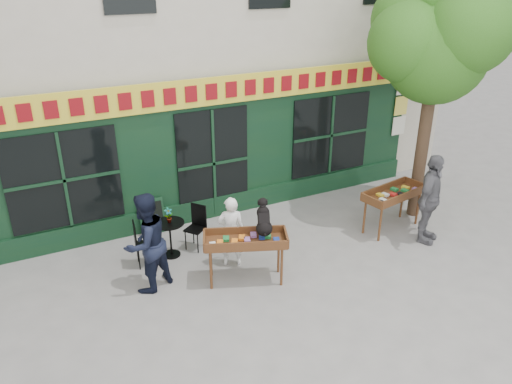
# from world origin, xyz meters

# --- Properties ---
(ground) EXTENTS (80.00, 80.00, 0.00)m
(ground) POSITION_xyz_m (0.00, 0.00, 0.00)
(ground) COLOR slate
(ground) RESTS_ON ground
(street_tree) EXTENTS (3.05, 2.90, 5.60)m
(street_tree) POSITION_xyz_m (4.34, 0.36, 4.11)
(street_tree) COLOR #382619
(street_tree) RESTS_ON ground
(book_cart_center) EXTENTS (1.62, 1.13, 0.99)m
(book_cart_center) POSITION_xyz_m (-0.50, -0.39, 0.82)
(book_cart_center) COLOR brown
(book_cart_center) RESTS_ON ground
(dog) EXTENTS (0.54, 0.68, 0.60)m
(dog) POSITION_xyz_m (-0.15, -0.44, 1.29)
(dog) COLOR black
(dog) RESTS_ON book_cart_center
(woman) EXTENTS (0.62, 0.52, 1.46)m
(woman) POSITION_xyz_m (-0.50, 0.26, 0.73)
(woman) COLOR white
(woman) RESTS_ON ground
(book_cart_right) EXTENTS (1.59, 0.88, 0.99)m
(book_cart_right) POSITION_xyz_m (3.31, -0.03, 0.82)
(book_cart_right) COLOR brown
(book_cart_right) RESTS_ON ground
(man_right) EXTENTS (1.23, 1.00, 1.96)m
(man_right) POSITION_xyz_m (3.61, -0.78, 0.98)
(man_right) COLOR #57575C
(man_right) RESTS_ON ground
(bistro_table) EXTENTS (0.60, 0.60, 0.76)m
(bistro_table) POSITION_xyz_m (-1.48, 1.09, 0.54)
(bistro_table) COLOR black
(bistro_table) RESTS_ON ground
(bistro_chair_left) EXTENTS (0.41, 0.41, 0.95)m
(bistro_chair_left) POSITION_xyz_m (-2.11, 1.00, 0.56)
(bistro_chair_left) COLOR black
(bistro_chair_left) RESTS_ON ground
(bistro_chair_right) EXTENTS (0.51, 0.51, 0.95)m
(bistro_chair_right) POSITION_xyz_m (-0.85, 1.19, 0.56)
(bistro_chair_right) COLOR black
(bistro_chair_right) RESTS_ON ground
(potted_plant) EXTENTS (0.18, 0.14, 0.33)m
(potted_plant) POSITION_xyz_m (-1.48, 1.09, 0.93)
(potted_plant) COLOR gray
(potted_plant) RESTS_ON bistro_table
(man_left) EXTENTS (1.14, 1.05, 1.89)m
(man_left) POSITION_xyz_m (-2.18, 0.19, 0.95)
(man_left) COLOR black
(man_left) RESTS_ON ground
(chalkboard) EXTENTS (0.56, 0.20, 0.79)m
(chalkboard) POSITION_xyz_m (-1.54, 2.19, 0.40)
(chalkboard) COLOR black
(chalkboard) RESTS_ON ground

